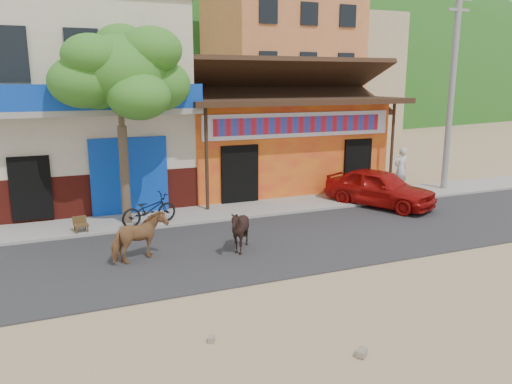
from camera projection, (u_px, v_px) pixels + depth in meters
ground at (356, 268)px, 12.10m from camera, size 120.00×120.00×0.00m
road at (307, 238)px, 14.35m from camera, size 60.00×5.00×0.04m
sidewalk at (260, 209)px, 17.50m from camera, size 60.00×2.00×0.12m
dance_club at (267, 143)px, 21.47m from camera, size 8.00×6.00×3.60m
cafe_building at (80, 107)px, 18.31m from camera, size 7.00×6.00×7.00m
apartment_front at (278, 58)px, 35.78m from camera, size 9.00×9.00×12.00m
apartment_rear at (341, 74)px, 44.75m from camera, size 8.00×8.00×10.00m
hillside at (90, 27)px, 72.59m from camera, size 100.00×40.00×24.00m
tree at (122, 126)px, 14.94m from camera, size 3.00×3.00×6.00m
utility_pole at (452, 89)px, 19.66m from camera, size 0.24×0.24×8.00m
cow_tan at (139, 238)px, 12.40m from camera, size 1.56×1.20×1.20m
cow_dark at (240, 230)px, 13.03m from camera, size 1.29×1.21×1.19m
red_car at (379, 188)px, 17.81m from camera, size 3.16×4.24×1.34m
scooter at (149, 210)px, 15.27m from camera, size 1.91×1.12×0.95m
pedestrian at (401, 169)px, 19.93m from camera, size 0.67×0.48×1.74m
cafe_chair_right at (80, 218)px, 14.53m from camera, size 0.44×0.44×0.83m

